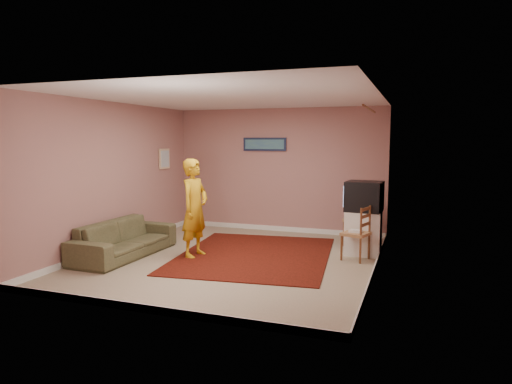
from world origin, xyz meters
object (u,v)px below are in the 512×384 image
(tv_cabinet, at_px, (363,233))
(chair_a, at_px, (357,213))
(sofa, at_px, (125,239))
(person, at_px, (195,208))
(crt_tv, at_px, (364,196))
(chair_b, at_px, (356,227))

(tv_cabinet, bearing_deg, chair_a, 106.48)
(sofa, xyz_separation_m, person, (1.12, 0.39, 0.52))
(crt_tv, xyz_separation_m, chair_b, (-0.07, -0.43, -0.45))
(chair_a, xyz_separation_m, person, (-2.44, -1.74, 0.22))
(crt_tv, bearing_deg, chair_b, -94.33)
(tv_cabinet, xyz_separation_m, chair_a, (-0.19, 0.63, 0.23))
(chair_b, height_order, sofa, chair_b)
(chair_b, xyz_separation_m, sofa, (-3.68, -1.06, -0.25))
(chair_a, bearing_deg, person, -137.39)
(chair_a, relative_size, sofa, 0.26)
(chair_a, height_order, person, person)
(tv_cabinet, relative_size, person, 0.45)
(sofa, height_order, person, person)
(crt_tv, height_order, sofa, crt_tv)
(tv_cabinet, distance_m, person, 2.89)
(tv_cabinet, bearing_deg, chair_b, -99.88)
(crt_tv, height_order, person, person)
(tv_cabinet, distance_m, sofa, 4.04)
(chair_b, distance_m, person, 2.66)
(sofa, distance_m, person, 1.29)
(chair_a, relative_size, person, 0.33)
(crt_tv, bearing_deg, sofa, -153.52)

